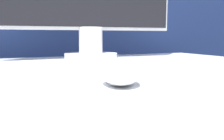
% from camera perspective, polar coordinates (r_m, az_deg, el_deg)
% --- Properties ---
extents(partition_panel, '(5.00, 0.03, 1.35)m').
position_cam_1_polar(partition_panel, '(1.23, -17.16, 1.53)').
color(partition_panel, navy).
rests_on(partition_panel, ground_plane).
extents(computer_mouse_near, '(0.10, 0.13, 0.04)m').
position_cam_1_polar(computer_mouse_near, '(0.46, 1.74, -0.76)').
color(computer_mouse_near, white).
rests_on(computer_mouse_near, desk).
extents(keyboard, '(0.39, 0.17, 0.02)m').
position_cam_1_polar(keyboard, '(0.65, -12.64, 0.70)').
color(keyboard, silver).
rests_on(keyboard, desk).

